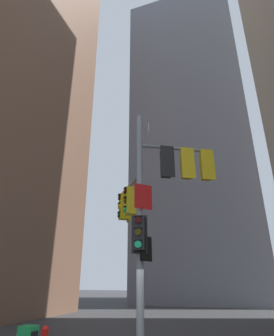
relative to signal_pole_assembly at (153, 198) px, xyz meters
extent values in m
cube|color=slate|center=(-1.43, 25.84, 15.44)|extent=(13.68, 13.68, 40.45)
cylinder|color=gray|center=(-0.30, -0.53, -0.91)|extent=(0.22, 0.22, 7.76)
cylinder|color=gray|center=(0.86, 0.14, 1.80)|extent=(2.38, 1.44, 0.12)
cylinder|color=gray|center=(-0.96, 0.36, 0.69)|extent=(1.42, 1.85, 0.12)
cube|color=black|center=(0.61, -0.23, 1.20)|extent=(0.43, 0.27, 1.14)
cube|color=black|center=(0.52, -0.06, 1.20)|extent=(0.46, 0.46, 1.00)
cylinder|color=#360605|center=(0.42, 0.11, 1.55)|extent=(0.20, 0.15, 0.20)
cube|color=black|center=(0.41, 0.12, 1.67)|extent=(0.23, 0.17, 0.02)
cylinder|color=#3C2C06|center=(0.42, 0.11, 1.20)|extent=(0.20, 0.15, 0.20)
cube|color=black|center=(0.41, 0.12, 1.32)|extent=(0.23, 0.17, 0.02)
cylinder|color=#19C672|center=(0.42, 0.11, 0.85)|extent=(0.20, 0.15, 0.20)
cube|color=black|center=(0.41, 0.12, 0.97)|extent=(0.23, 0.17, 0.02)
cube|color=gold|center=(1.25, 0.14, 1.20)|extent=(0.43, 0.27, 1.14)
cube|color=gold|center=(1.15, 0.31, 1.20)|extent=(0.46, 0.46, 1.00)
cylinder|color=red|center=(1.05, 0.48, 1.55)|extent=(0.20, 0.15, 0.20)
cube|color=black|center=(1.05, 0.48, 1.67)|extent=(0.23, 0.17, 0.02)
cylinder|color=#3C2C06|center=(1.05, 0.48, 1.20)|extent=(0.20, 0.15, 0.20)
cube|color=black|center=(1.05, 0.48, 1.32)|extent=(0.23, 0.17, 0.02)
cylinder|color=#06311C|center=(1.05, 0.48, 0.85)|extent=(0.20, 0.15, 0.20)
cube|color=black|center=(1.05, 0.48, 0.97)|extent=(0.23, 0.17, 0.02)
cube|color=gold|center=(1.89, 0.51, 1.20)|extent=(0.43, 0.27, 1.14)
cube|color=gold|center=(1.79, 0.67, 1.20)|extent=(0.46, 0.46, 1.00)
cylinder|color=#360605|center=(1.69, 0.85, 1.55)|extent=(0.20, 0.15, 0.20)
cube|color=black|center=(1.69, 0.85, 1.67)|extent=(0.23, 0.17, 0.02)
cylinder|color=yellow|center=(1.69, 0.85, 1.20)|extent=(0.20, 0.15, 0.20)
cube|color=black|center=(1.69, 0.85, 1.32)|extent=(0.23, 0.17, 0.02)
cylinder|color=#06311C|center=(1.69, 0.85, 0.85)|extent=(0.20, 0.15, 0.20)
cube|color=black|center=(1.69, 0.85, 0.97)|extent=(0.23, 0.17, 0.02)
cube|color=yellow|center=(-0.81, 0.47, 0.09)|extent=(0.31, 0.40, 1.14)
cube|color=yellow|center=(-0.96, 0.36, 0.09)|extent=(0.48, 0.48, 1.00)
cylinder|color=#360605|center=(-1.12, 0.24, 0.44)|extent=(0.17, 0.20, 0.20)
cube|color=black|center=(-1.12, 0.23, 0.56)|extent=(0.19, 0.22, 0.02)
cylinder|color=#3C2C06|center=(-1.12, 0.24, 0.09)|extent=(0.17, 0.20, 0.20)
cube|color=black|center=(-1.12, 0.23, 0.21)|extent=(0.19, 0.22, 0.02)
cylinder|color=#19C672|center=(-1.12, 0.24, -0.26)|extent=(0.17, 0.20, 0.20)
cube|color=black|center=(-1.12, 0.23, -0.14)|extent=(0.19, 0.22, 0.02)
cube|color=yellow|center=(-1.34, 1.18, 0.09)|extent=(0.31, 0.40, 1.14)
cube|color=yellow|center=(-1.49, 1.07, 0.09)|extent=(0.48, 0.48, 1.00)
cylinder|color=#360605|center=(-1.65, 0.95, 0.44)|extent=(0.17, 0.20, 0.20)
cube|color=black|center=(-1.65, 0.94, 0.56)|extent=(0.19, 0.22, 0.02)
cylinder|color=yellow|center=(-1.65, 0.95, 0.09)|extent=(0.17, 0.20, 0.20)
cube|color=black|center=(-1.65, 0.94, 0.21)|extent=(0.19, 0.22, 0.02)
cylinder|color=#06311C|center=(-1.65, 0.95, -0.26)|extent=(0.17, 0.20, 0.20)
cube|color=black|center=(-1.65, 0.94, -0.14)|extent=(0.19, 0.22, 0.02)
cube|color=black|center=(-0.27, -0.65, -1.28)|extent=(0.48, 0.13, 1.14)
cube|color=black|center=(-0.23, -0.83, -1.28)|extent=(0.41, 0.41, 1.00)
cylinder|color=#360605|center=(-0.19, -1.03, -0.93)|extent=(0.21, 0.10, 0.20)
cube|color=black|center=(-0.19, -1.03, -0.81)|extent=(0.23, 0.12, 0.02)
cylinder|color=#3C2C06|center=(-0.19, -1.03, -1.28)|extent=(0.21, 0.10, 0.20)
cube|color=black|center=(-0.19, -1.03, -1.16)|extent=(0.23, 0.12, 0.02)
cylinder|color=#19C672|center=(-0.19, -1.03, -1.63)|extent=(0.21, 0.10, 0.20)
cube|color=black|center=(-0.19, -1.03, -1.51)|extent=(0.23, 0.12, 0.02)
cube|color=white|center=(0.04, -0.44, 2.02)|extent=(0.47, 1.68, 0.28)
cube|color=#19479E|center=(0.04, -0.44, 2.02)|extent=(0.46, 1.64, 0.24)
cube|color=red|center=(-0.13, -0.68, -0.12)|extent=(0.43, 0.49, 0.80)
cube|color=white|center=(-0.13, -0.68, -0.12)|extent=(0.40, 0.46, 0.76)
cube|color=black|center=(-0.09, -0.60, -1.71)|extent=(0.20, 0.58, 0.72)
cube|color=white|center=(-0.09, -0.60, -1.71)|extent=(0.18, 0.54, 0.68)
sphere|color=red|center=(-3.43, -0.45, -3.99)|extent=(0.23, 0.23, 0.23)
camera|label=1|loc=(2.47, -8.71, -2.59)|focal=29.50mm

